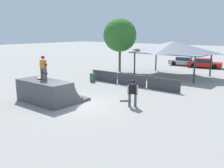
% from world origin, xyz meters
% --- Properties ---
extents(ground_plane, '(160.00, 160.00, 0.00)m').
position_xyz_m(ground_plane, '(0.00, 0.00, 0.00)').
color(ground_plane, gray).
extents(quarter_pipe_ramp, '(4.14, 3.30, 1.55)m').
position_xyz_m(quarter_pipe_ramp, '(-2.40, -0.70, 0.69)').
color(quarter_pipe_ramp, '#4C4C51').
rests_on(quarter_pipe_ramp, ground).
extents(skater_on_deck, '(0.72, 0.25, 1.68)m').
position_xyz_m(skater_on_deck, '(-2.65, -0.75, 2.52)').
color(skater_on_deck, '#4C4C51').
rests_on(skater_on_deck, quarter_pipe_ramp).
extents(skateboard_on_deck, '(0.86, 0.48, 0.09)m').
position_xyz_m(skateboard_on_deck, '(-3.21, -0.76, 1.61)').
color(skateboard_on_deck, blue).
rests_on(skateboard_on_deck, quarter_pipe_ramp).
extents(bystander_walking, '(0.66, 0.45, 1.79)m').
position_xyz_m(bystander_walking, '(2.89, 2.01, 1.05)').
color(bystander_walking, '#4C4C51').
rests_on(bystander_walking, ground).
extents(skateboard_on_ground, '(0.70, 0.70, 0.09)m').
position_xyz_m(skateboard_on_ground, '(1.83, 2.78, 0.06)').
color(skateboard_on_ground, green).
rests_on(skateboard_on_ground, ground).
extents(barrier_fence, '(9.36, 0.12, 1.05)m').
position_xyz_m(barrier_fence, '(-0.80, 7.33, 0.53)').
color(barrier_fence, '#3D3D42').
rests_on(barrier_fence, ground).
extents(pavilion_shelter, '(7.92, 5.73, 3.82)m').
position_xyz_m(pavilion_shelter, '(-0.14, 14.36, 3.17)').
color(pavilion_shelter, '#2D2D33').
rests_on(pavilion_shelter, ground).
extents(tree_beside_pavilion, '(4.00, 4.00, 6.42)m').
position_xyz_m(tree_beside_pavilion, '(-6.61, 13.34, 4.41)').
color(tree_beside_pavilion, brown).
rests_on(tree_beside_pavilion, ground).
extents(trash_bin, '(0.52, 0.52, 0.85)m').
position_xyz_m(trash_bin, '(-4.82, 6.48, 0.42)').
color(trash_bin, '#385B3D').
rests_on(trash_bin, ground).
extents(parked_car_silver, '(4.47, 1.98, 1.27)m').
position_xyz_m(parked_car_silver, '(-2.52, 23.52, 0.60)').
color(parked_car_silver, '#A8AAAF').
rests_on(parked_car_silver, ground).
extents(parked_car_red, '(4.61, 2.46, 1.27)m').
position_xyz_m(parked_car_red, '(0.50, 23.11, 0.60)').
color(parked_car_red, red).
rests_on(parked_car_red, ground).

